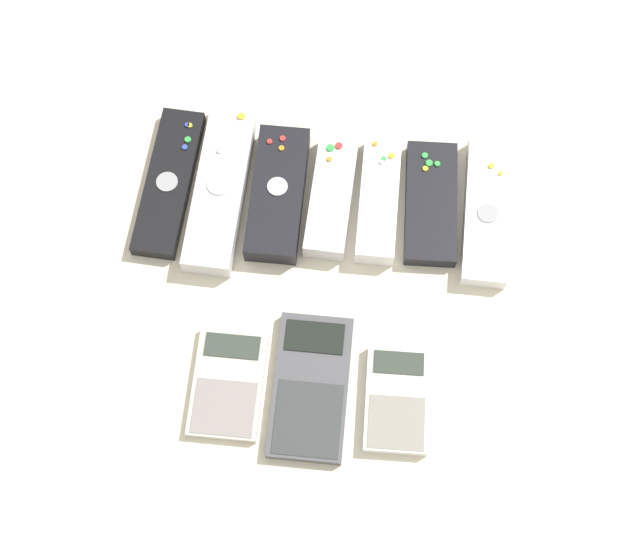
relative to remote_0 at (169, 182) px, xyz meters
The scene contains 11 objects.
ground_plane 0.23m from the remote_0, 35.40° to the right, with size 3.00×3.00×0.00m, color beige.
remote_0 is the anchor object (origin of this frame).
remote_1 0.06m from the remote_0, ahead, with size 0.06×0.21×0.03m.
remote_2 0.13m from the remote_0, ahead, with size 0.06×0.16×0.03m.
remote_3 0.19m from the remote_0, ahead, with size 0.05×0.15×0.03m.
remote_4 0.25m from the remote_0, ahead, with size 0.05×0.16×0.03m.
remote_5 0.31m from the remote_0, ahead, with size 0.06×0.15×0.02m.
remote_6 0.37m from the remote_0, ahead, with size 0.06×0.18×0.02m.
calculator_0 0.25m from the remote_0, 67.61° to the right, with size 0.08×0.12×0.01m.
calculator_1 0.30m from the remote_0, 50.67° to the right, with size 0.08×0.16×0.02m.
calculator_2 0.36m from the remote_0, 40.53° to the right, with size 0.07×0.11×0.02m.
Camera 1 is at (0.03, -0.33, 0.94)m, focal length 50.00 mm.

